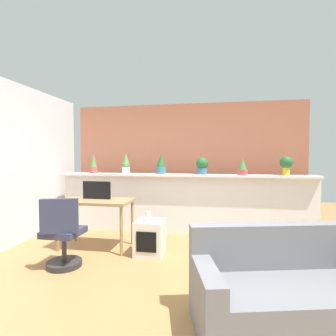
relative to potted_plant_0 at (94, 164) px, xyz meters
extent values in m
plane|color=#9E7042|center=(1.76, -1.99, -1.27)|extent=(12.00, 12.00, 0.00)
cube|color=silver|center=(1.76, 0.01, -0.75)|extent=(4.68, 0.16, 1.06)
cube|color=silver|center=(1.76, -0.03, -0.20)|extent=(4.68, 0.29, 0.04)
cube|color=#AD664C|center=(1.76, 0.61, -0.02)|extent=(4.68, 0.10, 2.50)
cylinder|color=#B7474C|center=(0.00, 0.00, -0.12)|extent=(0.14, 0.14, 0.12)
cone|color=#4C9347|center=(0.00, 0.00, 0.07)|extent=(0.12, 0.12, 0.27)
cylinder|color=silver|center=(0.66, 0.01, -0.12)|extent=(0.15, 0.15, 0.12)
sphere|color=#4C9347|center=(0.66, 0.01, -0.01)|extent=(0.14, 0.14, 0.14)
cone|color=#4C9347|center=(0.66, 0.01, 0.12)|extent=(0.12, 0.12, 0.20)
cylinder|color=#386B84|center=(1.35, -0.01, -0.11)|extent=(0.18, 0.18, 0.13)
cone|color=#235B2D|center=(1.35, -0.01, 0.07)|extent=(0.17, 0.17, 0.25)
cylinder|color=#386B84|center=(2.12, -0.01, -0.12)|extent=(0.18, 0.18, 0.11)
sphere|color=#235B2D|center=(2.12, -0.01, 0.02)|extent=(0.22, 0.22, 0.22)
cylinder|color=#B7474C|center=(2.83, -0.06, -0.13)|extent=(0.17, 0.17, 0.10)
cone|color=#3D843D|center=(2.83, -0.06, 0.02)|extent=(0.13, 0.13, 0.20)
cylinder|color=gold|center=(3.55, -0.03, -0.11)|extent=(0.12, 0.12, 0.14)
sphere|color=#235B2D|center=(3.55, -0.03, 0.04)|extent=(0.21, 0.21, 0.21)
cylinder|color=#99754C|center=(0.04, -1.28, -0.92)|extent=(0.04, 0.04, 0.71)
cylinder|color=#99754C|center=(1.04, -1.28, -0.92)|extent=(0.04, 0.04, 0.71)
cylinder|color=#99754C|center=(0.04, -0.78, -0.92)|extent=(0.04, 0.04, 0.71)
cylinder|color=#99754C|center=(1.04, -0.78, -0.92)|extent=(0.04, 0.04, 0.71)
cube|color=#99754C|center=(0.54, -1.03, -0.54)|extent=(1.10, 0.60, 0.04)
cube|color=black|center=(0.51, -0.95, -0.38)|extent=(0.45, 0.04, 0.28)
cylinder|color=#262628|center=(0.45, -1.77, -1.24)|extent=(0.44, 0.44, 0.07)
cylinder|color=#333333|center=(0.45, -1.77, -1.03)|extent=(0.06, 0.06, 0.34)
cube|color=#2D334C|center=(0.45, -1.77, -0.82)|extent=(0.44, 0.44, 0.08)
cube|color=#2D334C|center=(0.50, -1.95, -0.57)|extent=(0.44, 0.20, 0.42)
cube|color=silver|center=(1.43, -1.17, -1.02)|extent=(0.40, 0.40, 0.50)
cube|color=black|center=(1.43, -1.36, -1.02)|extent=(0.28, 0.04, 0.28)
cylinder|color=silver|center=(1.42, -1.22, -0.71)|extent=(0.08, 0.08, 0.14)
cube|color=slate|center=(2.97, -2.57, -1.07)|extent=(1.70, 1.11, 0.40)
cube|color=slate|center=(2.89, -2.28, -0.67)|extent=(1.55, 0.53, 0.40)
cube|color=slate|center=(2.29, -2.74, -0.79)|extent=(0.34, 0.78, 0.16)
camera|label=1|loc=(2.36, -4.79, 0.14)|focal=28.00mm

